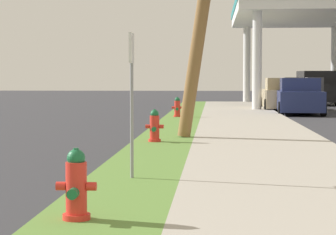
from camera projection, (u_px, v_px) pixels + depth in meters
fire_hydrant_nearest at (76, 188)px, 7.07m from camera, size 0.42×0.38×0.74m
fire_hydrant_second at (155, 128)px, 15.68m from camera, size 0.42×0.38×0.74m
fire_hydrant_third at (177, 108)px, 25.63m from camera, size 0.42×0.37×0.74m
street_sign_post at (132, 75)px, 9.95m from camera, size 0.05×0.36×2.12m
car_tan_by_near_pump at (283, 96)px, 33.13m from camera, size 2.00×4.53×1.57m
car_navy_by_far_pump at (299, 98)px, 29.62m from camera, size 2.14×4.58×1.57m
truck_black_at_forecourt at (312, 89)px, 40.23m from camera, size 2.59×5.57×1.97m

